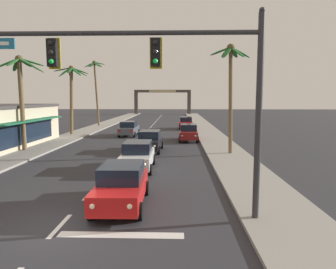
{
  "coord_description": "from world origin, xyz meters",
  "views": [
    {
      "loc": [
        3.98,
        -9.91,
        4.32
      ],
      "look_at": [
        3.43,
        8.0,
        2.2
      ],
      "focal_mm": 33.08,
      "sensor_mm": 36.0,
      "label": 1
    }
  ],
  "objects_px": {
    "palm_left_second": "(21,82)",
    "palm_left_farthest": "(96,80)",
    "sedan_parked_nearest_kerb": "(186,123)",
    "palm_left_third": "(72,85)",
    "sedan_fifth_in_queue": "(150,141)",
    "town_gateway_arch": "(163,98)",
    "palm_right_second": "(231,75)",
    "sedan_lead_at_stop_bar": "(122,185)",
    "sedan_third_in_queue": "(138,155)",
    "traffic_signal_mast": "(163,73)",
    "sedan_oncoming_far": "(129,128)",
    "sedan_parked_mid_kerb": "(189,132)"
  },
  "relations": [
    {
      "from": "palm_left_second",
      "to": "palm_left_farthest",
      "type": "xyz_separation_m",
      "value": [
        0.01,
        22.59,
        1.44
      ]
    },
    {
      "from": "sedan_parked_nearest_kerb",
      "to": "palm_left_third",
      "type": "height_order",
      "value": "palm_left_third"
    },
    {
      "from": "sedan_fifth_in_queue",
      "to": "town_gateway_arch",
      "type": "relative_size",
      "value": 0.3
    },
    {
      "from": "palm_left_second",
      "to": "palm_right_second",
      "type": "bearing_deg",
      "value": -3.07
    },
    {
      "from": "sedan_lead_at_stop_bar",
      "to": "sedan_third_in_queue",
      "type": "bearing_deg",
      "value": 91.67
    },
    {
      "from": "traffic_signal_mast",
      "to": "sedan_oncoming_far",
      "type": "xyz_separation_m",
      "value": [
        -5.04,
        24.46,
        -4.29
      ]
    },
    {
      "from": "sedan_fifth_in_queue",
      "to": "palm_left_farthest",
      "type": "relative_size",
      "value": 0.45
    },
    {
      "from": "sedan_fifth_in_queue",
      "to": "palm_right_second",
      "type": "bearing_deg",
      "value": -12.79
    },
    {
      "from": "town_gateway_arch",
      "to": "palm_left_second",
      "type": "bearing_deg",
      "value": -98.25
    },
    {
      "from": "sedan_oncoming_far",
      "to": "sedan_lead_at_stop_bar",
      "type": "bearing_deg",
      "value": -81.8
    },
    {
      "from": "palm_left_third",
      "to": "town_gateway_arch",
      "type": "distance_m",
      "value": 47.49
    },
    {
      "from": "traffic_signal_mast",
      "to": "palm_left_second",
      "type": "xyz_separation_m",
      "value": [
        -11.88,
        13.78,
        0.42
      ]
    },
    {
      "from": "traffic_signal_mast",
      "to": "sedan_oncoming_far",
      "type": "bearing_deg",
      "value": 101.64
    },
    {
      "from": "palm_right_second",
      "to": "sedan_third_in_queue",
      "type": "bearing_deg",
      "value": -141.62
    },
    {
      "from": "sedan_fifth_in_queue",
      "to": "palm_left_farthest",
      "type": "bearing_deg",
      "value": 114.67
    },
    {
      "from": "palm_left_second",
      "to": "palm_left_third",
      "type": "bearing_deg",
      "value": 89.11
    },
    {
      "from": "sedan_oncoming_far",
      "to": "palm_left_third",
      "type": "distance_m",
      "value": 8.3
    },
    {
      "from": "sedan_third_in_queue",
      "to": "sedan_parked_nearest_kerb",
      "type": "relative_size",
      "value": 1.0
    },
    {
      "from": "palm_left_second",
      "to": "palm_right_second",
      "type": "height_order",
      "value": "palm_right_second"
    },
    {
      "from": "palm_left_second",
      "to": "town_gateway_arch",
      "type": "bearing_deg",
      "value": 81.75
    },
    {
      "from": "sedan_oncoming_far",
      "to": "sedan_parked_nearest_kerb",
      "type": "relative_size",
      "value": 1.01
    },
    {
      "from": "sedan_oncoming_far",
      "to": "sedan_parked_mid_kerb",
      "type": "height_order",
      "value": "same"
    },
    {
      "from": "sedan_oncoming_far",
      "to": "palm_left_second",
      "type": "distance_m",
      "value": 13.53
    },
    {
      "from": "palm_left_second",
      "to": "sedan_lead_at_stop_bar",
      "type": "bearing_deg",
      "value": -50.55
    },
    {
      "from": "sedan_fifth_in_queue",
      "to": "palm_right_second",
      "type": "xyz_separation_m",
      "value": [
        6.19,
        -1.4,
        5.18
      ]
    },
    {
      "from": "sedan_fifth_in_queue",
      "to": "sedan_parked_mid_kerb",
      "type": "relative_size",
      "value": 1.0
    },
    {
      "from": "traffic_signal_mast",
      "to": "sedan_parked_mid_kerb",
      "type": "xyz_separation_m",
      "value": [
        1.64,
        20.64,
        -4.29
      ]
    },
    {
      "from": "sedan_fifth_in_queue",
      "to": "traffic_signal_mast",
      "type": "bearing_deg",
      "value": -83.07
    },
    {
      "from": "sedan_parked_nearest_kerb",
      "to": "sedan_fifth_in_queue",
      "type": "bearing_deg",
      "value": -100.57
    },
    {
      "from": "sedan_lead_at_stop_bar",
      "to": "sedan_parked_mid_kerb",
      "type": "distance_m",
      "value": 19.51
    },
    {
      "from": "sedan_third_in_queue",
      "to": "sedan_parked_mid_kerb",
      "type": "xyz_separation_m",
      "value": [
        3.55,
        12.77,
        0.0
      ]
    },
    {
      "from": "sedan_parked_mid_kerb",
      "to": "palm_right_second",
      "type": "xyz_separation_m",
      "value": [
        2.81,
        -7.74,
        5.18
      ]
    },
    {
      "from": "palm_left_third",
      "to": "palm_right_second",
      "type": "relative_size",
      "value": 0.97
    },
    {
      "from": "traffic_signal_mast",
      "to": "palm_left_second",
      "type": "bearing_deg",
      "value": 130.78
    },
    {
      "from": "palm_right_second",
      "to": "town_gateway_arch",
      "type": "distance_m",
      "value": 59.49
    },
    {
      "from": "sedan_lead_at_stop_bar",
      "to": "sedan_oncoming_far",
      "type": "xyz_separation_m",
      "value": [
        -3.32,
        23.03,
        0.0
      ]
    },
    {
      "from": "sedan_oncoming_far",
      "to": "town_gateway_arch",
      "type": "bearing_deg",
      "value": 88.1
    },
    {
      "from": "sedan_third_in_queue",
      "to": "sedan_parked_mid_kerb",
      "type": "distance_m",
      "value": 13.26
    },
    {
      "from": "sedan_fifth_in_queue",
      "to": "sedan_parked_mid_kerb",
      "type": "height_order",
      "value": "same"
    },
    {
      "from": "sedan_lead_at_stop_bar",
      "to": "palm_left_second",
      "type": "height_order",
      "value": "palm_left_second"
    },
    {
      "from": "traffic_signal_mast",
      "to": "town_gateway_arch",
      "type": "bearing_deg",
      "value": 92.77
    },
    {
      "from": "sedan_third_in_queue",
      "to": "palm_right_second",
      "type": "bearing_deg",
      "value": 38.38
    },
    {
      "from": "sedan_parked_nearest_kerb",
      "to": "palm_left_farthest",
      "type": "bearing_deg",
      "value": 164.89
    },
    {
      "from": "palm_left_farthest",
      "to": "sedan_oncoming_far",
      "type": "bearing_deg",
      "value": -60.17
    },
    {
      "from": "sedan_lead_at_stop_bar",
      "to": "sedan_oncoming_far",
      "type": "height_order",
      "value": "same"
    },
    {
      "from": "sedan_parked_mid_kerb",
      "to": "sedan_oncoming_far",
      "type": "bearing_deg",
      "value": 150.26
    },
    {
      "from": "traffic_signal_mast",
      "to": "sedan_fifth_in_queue",
      "type": "relative_size",
      "value": 2.35
    },
    {
      "from": "sedan_lead_at_stop_bar",
      "to": "sedan_parked_mid_kerb",
      "type": "relative_size",
      "value": 1.0
    },
    {
      "from": "sedan_parked_mid_kerb",
      "to": "palm_right_second",
      "type": "bearing_deg",
      "value": -70.05
    },
    {
      "from": "sedan_lead_at_stop_bar",
      "to": "sedan_fifth_in_queue",
      "type": "distance_m",
      "value": 12.88
    }
  ]
}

